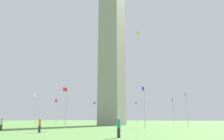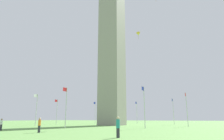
{
  "view_description": "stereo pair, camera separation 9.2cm",
  "coord_description": "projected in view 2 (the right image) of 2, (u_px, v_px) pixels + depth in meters",
  "views": [
    {
      "loc": [
        46.68,
        23.6,
        1.6
      ],
      "look_at": [
        0.0,
        0.0,
        13.85
      ],
      "focal_mm": 33.34,
      "sensor_mm": 36.0,
      "label": 1
    },
    {
      "loc": [
        46.64,
        23.68,
        1.6
      ],
      "look_at": [
        0.0,
        0.0,
        13.85
      ],
      "focal_mm": 33.34,
      "sensor_mm": 36.0,
      "label": 2
    }
  ],
  "objects": [
    {
      "name": "person_orange_shirt",
      "position": [
        39.0,
        125.0,
        24.2
      ],
      "size": [
        0.32,
        0.32,
        1.7
      ],
      "rotation": [
        0.0,
        0.0,
        -3.13
      ],
      "color": "#2D2D38",
      "rests_on": "ground"
    },
    {
      "name": "kite_yellow_delta",
      "position": [
        138.0,
        34.0,
        49.24
      ],
      "size": [
        1.23,
        1.07,
        1.76
      ],
      "color": "yellow"
    },
    {
      "name": "flagpole_se",
      "position": [
        173.0,
        110.0,
        56.72
      ],
      "size": [
        1.12,
        0.14,
        7.01
      ],
      "color": "silver",
      "rests_on": "ground"
    },
    {
      "name": "flagpole_n",
      "position": [
        66.0,
        105.0,
        36.07
      ],
      "size": [
        1.12,
        0.14,
        7.01
      ],
      "color": "silver",
      "rests_on": "ground"
    },
    {
      "name": "obelisk_monument",
      "position": [
        112.0,
        31.0,
        56.2
      ],
      "size": [
        5.43,
        5.43,
        49.41
      ],
      "color": "gray",
      "rests_on": "ground"
    },
    {
      "name": "flagpole_nw",
      "position": [
        36.0,
        108.0,
        46.06
      ],
      "size": [
        1.12,
        0.14,
        7.01
      ],
      "color": "silver",
      "rests_on": "ground"
    },
    {
      "name": "flagpole_e",
      "position": [
        187.0,
        107.0,
        43.61
      ],
      "size": [
        1.12,
        0.14,
        7.01
      ],
      "color": "silver",
      "rests_on": "ground"
    },
    {
      "name": "person_teal_shirt",
      "position": [
        118.0,
        127.0,
        17.85
      ],
      "size": [
        0.32,
        0.32,
        1.77
      ],
      "rotation": [
        0.0,
        0.0,
        -2.88
      ],
      "color": "#2D2D38",
      "rests_on": "ground"
    },
    {
      "name": "flagpole_sw",
      "position": [
        95.0,
        111.0,
        67.72
      ],
      "size": [
        1.12,
        0.14,
        7.01
      ],
      "color": "silver",
      "rests_on": "ground"
    },
    {
      "name": "flagpole_s",
      "position": [
        137.0,
        111.0,
        66.71
      ],
      "size": [
        1.12,
        0.14,
        7.01
      ],
      "color": "silver",
      "rests_on": "ground"
    },
    {
      "name": "flagpole_ne",
      "position": [
        144.0,
        105.0,
        35.06
      ],
      "size": [
        1.12,
        0.14,
        7.01
      ],
      "color": "silver",
      "rests_on": "ground"
    },
    {
      "name": "ground_plane",
      "position": [
        112.0,
        125.0,
        50.56
      ],
      "size": [
        260.0,
        260.0,
        0.0
      ],
      "primitive_type": "plane",
      "color": "#609347"
    },
    {
      "name": "flagpole_w",
      "position": [
        57.0,
        110.0,
        59.17
      ],
      "size": [
        1.12,
        0.14,
        7.01
      ],
      "color": "silver",
      "rests_on": "ground"
    },
    {
      "name": "person_white_shirt",
      "position": [
        1.0,
        125.0,
        28.78
      ],
      "size": [
        0.32,
        0.32,
        1.59
      ],
      "rotation": [
        0.0,
        0.0,
        3.22
      ],
      "color": "#2D2D38",
      "rests_on": "ground"
    }
  ]
}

